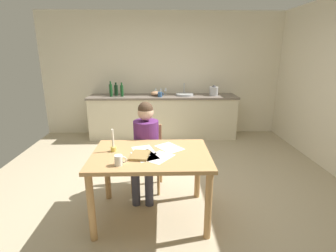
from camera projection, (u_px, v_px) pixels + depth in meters
The scene contains 23 objects.
ground_plane at pixel (165, 190), 3.43m from camera, with size 5.20×5.20×0.04m, color tan.
wall_back at pixel (163, 75), 5.55m from camera, with size 5.20×0.12×2.60m, color silver.
kitchen_counter at pixel (163, 116), 5.44m from camera, with size 3.09×0.64×0.90m.
dining_table at pixel (151, 163), 2.70m from camera, with size 1.24×0.86×0.76m.
chair_at_table at pixel (147, 154), 3.39m from camera, with size 0.44×0.44×0.85m.
person_seated at pixel (146, 143), 3.19m from camera, with size 0.35×0.61×1.19m.
coffee_mug at pixel (119, 160), 2.38m from camera, with size 0.12×0.08×0.10m.
candlestick at pixel (113, 145), 2.70m from camera, with size 0.06×0.06×0.25m.
book_magazine at pixel (140, 155), 2.58m from camera, with size 0.18×0.25×0.03m, color olive.
paper_letter at pixel (144, 151), 2.74m from camera, with size 0.21×0.30×0.00m, color white.
paper_bill at pixel (169, 148), 2.83m from camera, with size 0.21×0.30×0.00m, color white.
paper_envelope at pixel (145, 156), 2.61m from camera, with size 0.21×0.30×0.00m, color white.
paper_receipt at pixel (159, 157), 2.57m from camera, with size 0.21×0.30×0.00m, color white.
sink_unit at pixel (185, 94), 5.33m from camera, with size 0.36×0.36×0.24m.
bottle_oil at pixel (111, 90), 5.18m from camera, with size 0.06×0.06×0.31m.
bottle_vinegar at pixel (116, 90), 5.28m from camera, with size 0.08×0.08×0.27m.
bottle_wine_red at pixel (122, 91), 5.19m from camera, with size 0.06×0.06×0.28m.
mixing_bowl at pixel (156, 93), 5.29m from camera, with size 0.21×0.21×0.09m, color tan.
stovetop_kettle at pixel (214, 91), 5.32m from camera, with size 0.18×0.18×0.22m.
wine_glass_near_sink at pixel (166, 89), 5.43m from camera, with size 0.07×0.07×0.15m.
wine_glass_by_kettle at pixel (161, 89), 5.43m from camera, with size 0.07×0.07×0.15m.
wine_glass_back_left at pixel (156, 89), 5.43m from camera, with size 0.07×0.07×0.15m.
teacup_on_counter at pixel (160, 94), 5.16m from camera, with size 0.13×0.09×0.10m.
Camera 1 is at (-0.03, -3.04, 1.78)m, focal length 27.09 mm.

